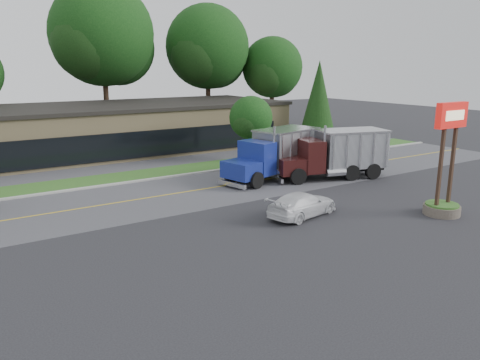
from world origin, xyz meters
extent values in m
plane|color=#2F2F33|center=(0.00, 0.00, 0.00)|extent=(140.00, 140.00, 0.00)
cube|color=#5B5B60|center=(0.00, 9.00, 0.00)|extent=(60.00, 8.00, 0.02)
cube|color=gold|center=(0.00, 9.00, 0.00)|extent=(60.00, 0.12, 0.01)
cube|color=#9E9E99|center=(0.00, 13.20, 0.00)|extent=(60.00, 0.30, 0.12)
cube|color=#244F1B|center=(0.00, 15.00, 0.00)|extent=(60.00, 3.40, 0.03)
cube|color=#5B5B60|center=(0.00, 20.00, 0.00)|extent=(60.00, 7.00, 0.02)
cube|color=tan|center=(2.00, 26.00, 2.00)|extent=(32.00, 12.00, 4.00)
cylinder|color=#6B6054|center=(10.50, -2.50, 0.25)|extent=(1.90, 1.90, 0.50)
cylinder|color=#244F1B|center=(10.50, -2.50, 0.55)|extent=(1.70, 1.70, 0.10)
cube|color=#332116|center=(10.00, -2.50, 2.60)|extent=(0.16, 0.16, 5.00)
cube|color=#332116|center=(11.00, -2.50, 2.60)|extent=(0.16, 0.16, 5.00)
cube|color=red|center=(10.50, -2.50, 5.30)|extent=(2.20, 0.35, 1.30)
cube|color=beige|center=(10.50, -2.69, 5.30)|extent=(1.50, 0.04, 0.50)
cube|color=beige|center=(10.50, -2.31, 5.30)|extent=(1.50, 0.04, 0.50)
cylinder|color=#382619|center=(4.00, 34.00, 2.96)|extent=(0.56, 0.56, 5.91)
sphere|color=black|center=(4.00, 34.00, 10.98)|extent=(10.81, 10.81, 10.81)
sphere|color=black|center=(6.03, 35.35, 9.63)|extent=(8.11, 8.11, 8.11)
sphere|color=black|center=(2.31, 32.99, 9.97)|extent=(7.43, 7.43, 7.43)
cylinder|color=#382619|center=(16.00, 33.00, 2.66)|extent=(0.56, 0.56, 5.33)
sphere|color=black|center=(16.00, 33.00, 9.89)|extent=(9.74, 9.74, 9.74)
sphere|color=black|center=(17.83, 34.22, 8.68)|extent=(7.31, 7.31, 7.31)
sphere|color=black|center=(14.48, 32.09, 8.98)|extent=(6.70, 6.70, 6.70)
cylinder|color=#382619|center=(24.00, 31.00, 2.04)|extent=(0.56, 0.56, 4.07)
sphere|color=black|center=(24.00, 31.00, 7.56)|extent=(7.45, 7.45, 7.45)
sphere|color=black|center=(25.40, 31.93, 6.63)|extent=(5.58, 5.58, 5.58)
sphere|color=black|center=(22.84, 30.30, 6.86)|extent=(5.12, 5.12, 5.12)
cylinder|color=#382619|center=(20.00, 18.00, 0.50)|extent=(0.44, 0.44, 1.00)
cone|color=black|center=(20.00, 18.00, 4.56)|extent=(3.65, 3.65, 7.47)
cylinder|color=#382619|center=(10.00, 15.00, 0.97)|extent=(0.56, 0.56, 1.94)
sphere|color=black|center=(10.00, 15.00, 3.61)|extent=(3.55, 3.55, 3.55)
sphere|color=black|center=(10.67, 15.44, 3.17)|extent=(2.67, 2.67, 2.67)
sphere|color=black|center=(9.44, 14.67, 3.28)|extent=(2.44, 2.44, 2.44)
cube|color=black|center=(8.00, 9.12, 0.57)|extent=(7.60, 2.72, 0.28)
cube|color=navy|center=(4.80, 8.36, 1.12)|extent=(2.29, 2.66, 1.10)
cube|color=navy|center=(6.24, 8.70, 1.72)|extent=(1.83, 2.64, 2.20)
cube|color=black|center=(5.68, 8.57, 2.12)|extent=(0.54, 2.06, 0.90)
cube|color=silver|center=(9.28, 9.43, 2.02)|extent=(4.98, 3.48, 2.50)
cube|color=silver|center=(9.28, 9.43, 3.32)|extent=(5.16, 3.66, 0.12)
cylinder|color=black|center=(4.70, 9.52, 0.57)|extent=(1.15, 0.59, 1.10)
cylinder|color=black|center=(5.23, 7.28, 0.57)|extent=(1.15, 0.59, 1.10)
cylinder|color=black|center=(9.34, 10.62, 0.57)|extent=(1.15, 0.59, 1.10)
cylinder|color=black|center=(9.87, 8.38, 0.57)|extent=(1.15, 0.59, 1.10)
cube|color=black|center=(11.52, 6.84, 0.57)|extent=(7.64, 3.11, 0.28)
cube|color=#341111|center=(8.33, 7.78, 1.12)|extent=(2.41, 2.72, 1.10)
cube|color=#341111|center=(9.76, 7.36, 1.72)|extent=(1.95, 2.68, 2.20)
cube|color=black|center=(9.20, 7.52, 2.12)|extent=(0.65, 2.03, 0.90)
cube|color=silver|center=(12.80, 6.47, 2.02)|extent=(5.10, 3.69, 2.50)
cube|color=silver|center=(12.80, 6.47, 3.32)|extent=(5.29, 3.87, 0.12)
cylinder|color=black|center=(8.81, 8.84, 0.57)|extent=(1.15, 0.65, 1.10)
cylinder|color=black|center=(8.16, 6.63, 0.57)|extent=(1.15, 0.65, 1.10)
cylinder|color=black|center=(13.45, 7.48, 0.57)|extent=(1.15, 0.65, 1.10)
cylinder|color=black|center=(12.80, 5.27, 0.57)|extent=(1.15, 0.65, 1.10)
imported|color=silver|center=(4.07, 1.35, 0.63)|extent=(4.64, 2.62, 1.27)
camera|label=1|loc=(-11.52, -16.74, 7.75)|focal=35.00mm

